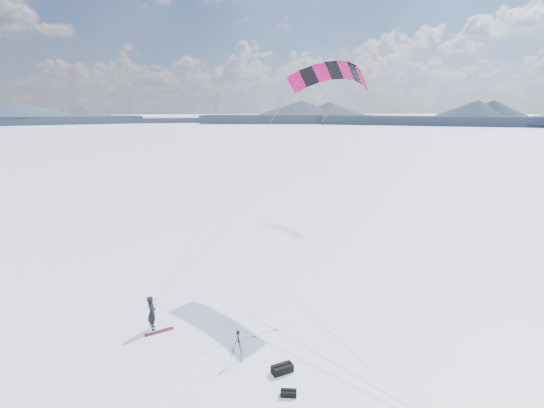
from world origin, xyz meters
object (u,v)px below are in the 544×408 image
snowkiter (153,329)px  snowboard (159,332)px  tripod (238,342)px  gear_bag_a (282,369)px  gear_bag_b (289,393)px

snowkiter → snowboard: snowkiter is taller
snowkiter → snowboard: bearing=-150.3°
snowkiter → tripod: (3.02, -4.28, 0.90)m
gear_bag_a → gear_bag_b: gear_bag_a is taller
tripod → snowboard: bearing=91.3°
tripod → gear_bag_b: bearing=-107.4°
snowboard → gear_bag_a: size_ratio=1.58×
tripod → gear_bag_b: (0.94, -3.02, -0.77)m
tripod → gear_bag_a: size_ratio=1.54×
gear_bag_a → gear_bag_b: 1.43m
snowkiter → gear_bag_a: (4.38, -5.94, 0.18)m
snowkiter → gear_bag_b: (3.96, -7.30, 0.12)m
snowboard → gear_bag_a: 6.88m
gear_bag_a → gear_bag_b: bearing=-107.0°
tripod → gear_bag_a: (1.36, -1.65, -0.72)m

